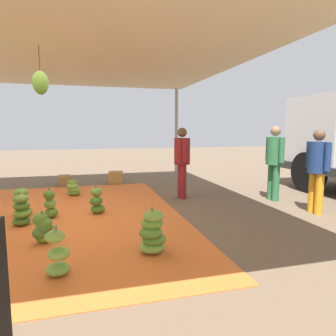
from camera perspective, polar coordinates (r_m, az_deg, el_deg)
ground_plane at (r=6.25m, az=9.12°, el=-7.20°), size 40.00×40.00×0.00m
tarp_orange at (r=5.74m, az=-19.68°, el=-8.80°), size 6.03×4.20×0.01m
tent_canopy at (r=5.68m, az=-22.00°, el=19.54°), size 8.00×7.00×2.90m
banana_bunch_0 at (r=4.53m, az=-22.51°, el=-10.55°), size 0.33×0.36×0.44m
banana_bunch_2 at (r=5.72m, az=-21.32°, el=-6.52°), size 0.30×0.31×0.53m
banana_bunch_3 at (r=5.45m, az=-25.93°, el=-7.31°), size 0.35×0.34×0.56m
banana_bunch_4 at (r=5.75m, az=-13.27°, el=-6.18°), size 0.36×0.34×0.52m
banana_bunch_5 at (r=7.44m, az=-17.43°, el=-3.62°), size 0.38×0.35×0.43m
banana_bunch_6 at (r=6.02m, az=-25.87°, el=-6.00°), size 0.40×0.42×0.55m
banana_bunch_7 at (r=3.50m, az=-20.14°, el=-15.17°), size 0.37×0.35×0.56m
banana_bunch_10 at (r=3.88m, az=-2.97°, el=-12.16°), size 0.44×0.43×0.59m
worker_0 at (r=6.99m, az=19.45°, el=1.91°), size 0.60×0.36×1.63m
worker_1 at (r=6.81m, az=2.67°, el=2.01°), size 0.58×0.36×1.60m
worker_2 at (r=6.17m, az=26.36°, el=0.53°), size 0.57×0.35×1.56m
crate_0 at (r=9.00m, az=-9.83°, el=-1.73°), size 0.48×0.46×0.33m
crate_1 at (r=9.05m, az=-18.93°, el=-2.20°), size 0.55×0.34×0.26m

